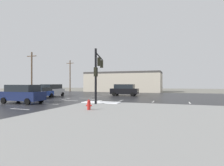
{
  "coord_description": "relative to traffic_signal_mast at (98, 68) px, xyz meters",
  "views": [
    {
      "loc": [
        12.36,
        -21.94,
        2.19
      ],
      "look_at": [
        1.65,
        9.22,
        2.27
      ],
      "focal_mm": 29.04,
      "sensor_mm": 36.0,
      "label": 1
    }
  ],
  "objects": [
    {
      "name": "road_asphalt",
      "position": [
        -4.53,
        3.86,
        -3.88
      ],
      "size": [
        44.0,
        44.0,
        0.02
      ],
      "primitive_type": "cube",
      "color": "#232326",
      "rests_on": "ground_plane"
    },
    {
      "name": "suv_silver",
      "position": [
        -11.3,
        6.96,
        -2.8
      ],
      "size": [
        2.26,
        4.88,
        2.03
      ],
      "rotation": [
        0.0,
        0.0,
        1.59
      ],
      "color": "#B7BABF",
      "rests_on": "road_asphalt"
    },
    {
      "name": "strip_building_background",
      "position": [
        -4.92,
        28.36,
        -1.3
      ],
      "size": [
        19.6,
        8.0,
        5.17
      ],
      "color": "#BCB29E",
      "rests_on": "ground_plane"
    },
    {
      "name": "suv_black",
      "position": [
        -0.45,
        12.75,
        -2.8
      ],
      "size": [
        4.86,
        2.21,
        2.03
      ],
      "rotation": [
        0.0,
        0.0,
        0.01
      ],
      "color": "black",
      "rests_on": "road_asphalt"
    },
    {
      "name": "utility_pole_distant",
      "position": [
        -19.21,
        25.13,
        0.59
      ],
      "size": [
        2.2,
        0.28,
        8.54
      ],
      "color": "brown",
      "rests_on": "ground_plane"
    },
    {
      "name": "traffic_signal_mast",
      "position": [
        0.0,
        0.0,
        0.0
      ],
      "size": [
        1.62,
        5.39,
        5.54
      ],
      "rotation": [
        0.0,
        0.0,
        1.84
      ],
      "color": "black",
      "rests_on": "sidewalk_corner"
    },
    {
      "name": "lane_markings",
      "position": [
        -3.33,
        2.48,
        -3.87
      ],
      "size": [
        36.15,
        36.15,
        0.01
      ],
      "color": "silver",
      "rests_on": "road_asphalt"
    },
    {
      "name": "suv_navy",
      "position": [
        -7.95,
        -2.46,
        -2.8
      ],
      "size": [
        4.85,
        2.2,
        2.03
      ],
      "rotation": [
        0.0,
        0.0,
        3.13
      ],
      "color": "#141E47",
      "rests_on": "road_asphalt"
    },
    {
      "name": "sidewalk_corner",
      "position": [
        7.47,
        -8.14,
        -3.82
      ],
      "size": [
        18.0,
        18.0,
        0.14
      ],
      "primitive_type": "cube",
      "color": "gray",
      "rests_on": "ground_plane"
    },
    {
      "name": "ground_plane",
      "position": [
        -4.53,
        3.86,
        -3.89
      ],
      "size": [
        120.0,
        120.0,
        0.0
      ],
      "primitive_type": "plane",
      "color": "slate"
    },
    {
      "name": "snow_strip_curbside",
      "position": [
        0.47,
        -0.14,
        -3.72
      ],
      "size": [
        4.0,
        1.6,
        0.06
      ],
      "primitive_type": "cube",
      "color": "white",
      "rests_on": "sidewalk_corner"
    },
    {
      "name": "fire_hydrant",
      "position": [
        1.54,
        -5.32,
        -3.35
      ],
      "size": [
        0.48,
        0.26,
        0.79
      ],
      "color": "red",
      "rests_on": "sidewalk_corner"
    },
    {
      "name": "sedan_blue",
      "position": [
        -10.73,
        3.62,
        -3.04
      ],
      "size": [
        2.24,
        4.62,
        1.58
      ],
      "rotation": [
        0.0,
        0.0,
        -1.51
      ],
      "color": "navy",
      "rests_on": "road_asphalt"
    },
    {
      "name": "utility_pole_far",
      "position": [
        -18.96,
        10.73,
        0.53
      ],
      "size": [
        2.2,
        0.28,
        8.42
      ],
      "color": "brown",
      "rests_on": "ground_plane"
    }
  ]
}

